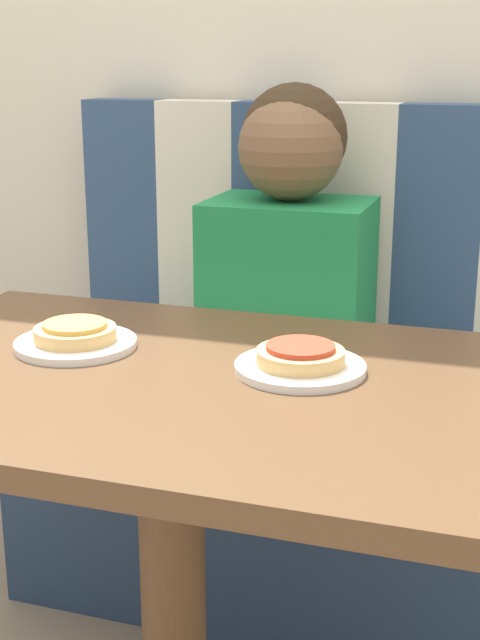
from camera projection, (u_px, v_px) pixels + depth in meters
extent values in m
cube|color=navy|center=(285.00, 493.00, 2.02)|extent=(1.13, 0.55, 0.44)
cube|color=navy|center=(130.00, 230.00, 2.22)|extent=(0.19, 0.09, 0.64)
cube|color=beige|center=(201.00, 235.00, 2.16)|extent=(0.19, 0.09, 0.64)
cube|color=navy|center=(275.00, 239.00, 2.11)|extent=(0.19, 0.09, 0.64)
cube|color=beige|center=(354.00, 244.00, 2.05)|extent=(0.19, 0.09, 0.64)
cube|color=navy|center=(437.00, 250.00, 1.99)|extent=(0.19, 0.09, 0.64)
cube|color=brown|center=(168.00, 384.00, 1.27)|extent=(0.94, 0.67, 0.03)
cylinder|color=brown|center=(174.00, 607.00, 1.38)|extent=(0.10, 0.10, 0.70)
cube|color=#1E8447|center=(288.00, 305.00, 1.90)|extent=(0.34, 0.25, 0.45)
sphere|color=brown|center=(291.00, 148.00, 1.80)|extent=(0.21, 0.21, 0.21)
sphere|color=#382819|center=(294.00, 137.00, 1.82)|extent=(0.22, 0.22, 0.22)
cylinder|color=white|center=(76.00, 344.00, 1.37)|extent=(0.19, 0.19, 0.01)
cylinder|color=white|center=(300.00, 368.00, 1.27)|extent=(0.19, 0.19, 0.01)
cylinder|color=tan|center=(75.00, 334.00, 1.37)|extent=(0.13, 0.13, 0.02)
cylinder|color=gold|center=(75.00, 325.00, 1.36)|extent=(0.10, 0.10, 0.01)
cylinder|color=tan|center=(300.00, 357.00, 1.26)|extent=(0.13, 0.13, 0.02)
cylinder|color=#B73823|center=(301.00, 347.00, 1.26)|extent=(0.10, 0.10, 0.01)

